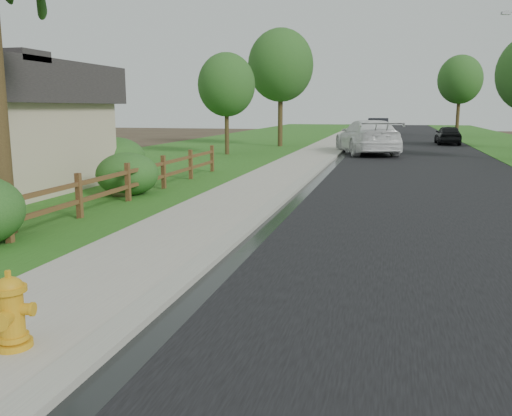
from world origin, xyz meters
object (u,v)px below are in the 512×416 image
(ranch_fence, at_px, (105,187))
(white_suv, at_px, (367,137))
(dark_car_mid, at_px, (448,135))
(fire_hydrant, at_px, (11,313))

(ranch_fence, height_order, white_suv, white_suv)
(white_suv, distance_m, dark_car_mid, 10.92)
(fire_hydrant, height_order, white_suv, white_suv)
(ranch_fence, relative_size, dark_car_mid, 4.32)
(fire_hydrant, bearing_deg, ranch_fence, 112.67)
(ranch_fence, height_order, dark_car_mid, dark_car_mid)
(fire_hydrant, xyz_separation_m, white_suv, (2.42, 26.63, 0.48))
(fire_hydrant, distance_m, white_suv, 26.74)
(fire_hydrant, bearing_deg, dark_car_mid, 78.11)
(white_suv, relative_size, dark_car_mid, 1.66)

